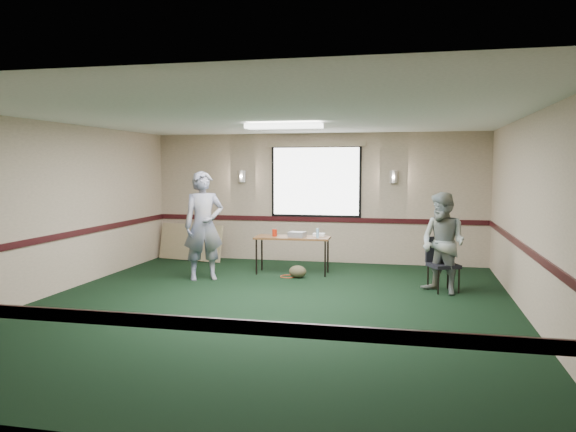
% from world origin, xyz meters
% --- Properties ---
extents(ground, '(8.00, 8.00, 0.00)m').
position_xyz_m(ground, '(0.00, 0.00, 0.00)').
color(ground, black).
rests_on(ground, ground).
extents(room_shell, '(8.00, 8.02, 8.00)m').
position_xyz_m(room_shell, '(0.00, 2.12, 1.58)').
color(room_shell, tan).
rests_on(room_shell, ground).
extents(folding_table, '(1.42, 0.61, 0.70)m').
position_xyz_m(folding_table, '(-0.20, 2.58, 0.65)').
color(folding_table, '#582E19').
rests_on(folding_table, ground).
extents(projector, '(0.32, 0.28, 0.10)m').
position_xyz_m(projector, '(-0.11, 2.55, 0.75)').
color(projector, gray).
rests_on(projector, folding_table).
extents(game_console, '(0.23, 0.19, 0.05)m').
position_xyz_m(game_console, '(0.27, 2.76, 0.73)').
color(game_console, white).
rests_on(game_console, folding_table).
extents(red_cup, '(0.09, 0.09, 0.13)m').
position_xyz_m(red_cup, '(-0.54, 2.57, 0.77)').
color(red_cup, '#A91F0B').
rests_on(red_cup, folding_table).
extents(water_bottle, '(0.05, 0.05, 0.18)m').
position_xyz_m(water_bottle, '(0.29, 2.48, 0.79)').
color(water_bottle, '#84B7D8').
rests_on(water_bottle, folding_table).
extents(duffel_bag, '(0.36, 0.30, 0.22)m').
position_xyz_m(duffel_bag, '(-0.02, 2.19, 0.11)').
color(duffel_bag, '#403B24').
rests_on(duffel_bag, ground).
extents(cable_coil, '(0.30, 0.30, 0.01)m').
position_xyz_m(cable_coil, '(-0.21, 2.24, 0.01)').
color(cable_coil, red).
rests_on(cable_coil, ground).
extents(folded_table, '(1.52, 0.52, 0.77)m').
position_xyz_m(folded_table, '(-2.66, 3.60, 0.39)').
color(folded_table, '#9B8C60').
rests_on(folded_table, ground).
extents(conference_chair, '(0.57, 0.58, 0.87)m').
position_xyz_m(conference_chair, '(2.45, 1.70, 0.51)').
color(conference_chair, black).
rests_on(conference_chair, ground).
extents(person_left, '(0.84, 0.75, 1.92)m').
position_xyz_m(person_left, '(-1.62, 1.70, 0.96)').
color(person_left, '#3B4882').
rests_on(person_left, ground).
extents(person_right, '(0.99, 0.97, 1.60)m').
position_xyz_m(person_right, '(2.47, 1.47, 0.80)').
color(person_right, '#7292B2').
rests_on(person_right, ground).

